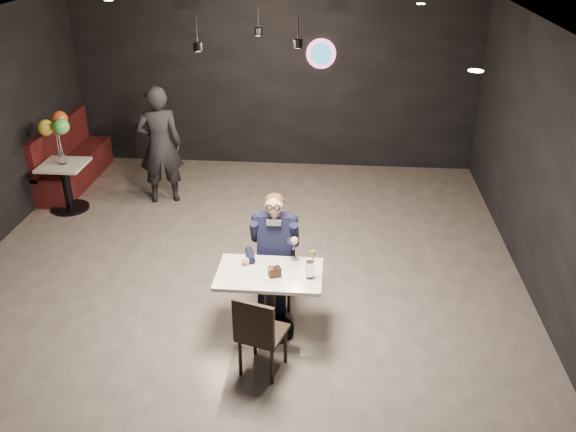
# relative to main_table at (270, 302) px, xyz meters

# --- Properties ---
(floor) EXTENTS (9.00, 9.00, 0.00)m
(floor) POSITION_rel_main_table_xyz_m (-0.48, 0.52, -0.38)
(floor) COLOR gray
(floor) RESTS_ON ground
(wall_sign) EXTENTS (0.50, 0.06, 0.50)m
(wall_sign) POSITION_rel_main_table_xyz_m (0.32, 4.99, 1.62)
(wall_sign) COLOR pink
(wall_sign) RESTS_ON floor
(pendant_lights) EXTENTS (1.40, 1.20, 0.36)m
(pendant_lights) POSITION_rel_main_table_xyz_m (-0.48, 2.52, 2.51)
(pendant_lights) COLOR black
(pendant_lights) RESTS_ON floor
(main_table) EXTENTS (1.10, 0.70, 0.75)m
(main_table) POSITION_rel_main_table_xyz_m (0.00, 0.00, 0.00)
(main_table) COLOR white
(main_table) RESTS_ON floor
(chair_far) EXTENTS (0.42, 0.46, 0.92)m
(chair_far) POSITION_rel_main_table_xyz_m (-0.00, 0.55, 0.09)
(chair_far) COLOR black
(chair_far) RESTS_ON floor
(chair_near) EXTENTS (0.54, 0.56, 0.92)m
(chair_near) POSITION_rel_main_table_xyz_m (-0.00, -0.61, 0.09)
(chair_near) COLOR black
(chair_near) RESTS_ON floor
(seated_man) EXTENTS (0.60, 0.80, 1.44)m
(seated_man) POSITION_rel_main_table_xyz_m (-0.00, 0.55, 0.34)
(seated_man) COLOR black
(seated_man) RESTS_ON floor
(dessert_plate) EXTENTS (0.21, 0.21, 0.01)m
(dessert_plate) POSITION_rel_main_table_xyz_m (0.04, -0.10, 0.38)
(dessert_plate) COLOR white
(dessert_plate) RESTS_ON main_table
(cake_slice) EXTENTS (0.15, 0.14, 0.09)m
(cake_slice) POSITION_rel_main_table_xyz_m (0.06, -0.08, 0.43)
(cake_slice) COLOR black
(cake_slice) RESTS_ON dessert_plate
(mint_leaf) EXTENTS (0.06, 0.04, 0.01)m
(mint_leaf) POSITION_rel_main_table_xyz_m (0.11, -0.08, 0.47)
(mint_leaf) COLOR green
(mint_leaf) RESTS_ON cake_slice
(sundae_glass) EXTENTS (0.08, 0.08, 0.19)m
(sundae_glass) POSITION_rel_main_table_xyz_m (0.42, -0.06, 0.47)
(sundae_glass) COLOR silver
(sundae_glass) RESTS_ON main_table
(wafer_cone) EXTENTS (0.07, 0.07, 0.12)m
(wafer_cone) POSITION_rel_main_table_xyz_m (0.45, -0.04, 0.62)
(wafer_cone) COLOR #BE804E
(wafer_cone) RESTS_ON sundae_glass
(booth_bench) EXTENTS (0.52, 2.09, 1.05)m
(booth_bench) POSITION_rel_main_table_xyz_m (-3.73, 3.80, 0.15)
(booth_bench) COLOR #3F0D11
(booth_bench) RESTS_ON floor
(side_table) EXTENTS (0.65, 0.65, 0.81)m
(side_table) POSITION_rel_main_table_xyz_m (-3.43, 2.80, 0.03)
(side_table) COLOR white
(side_table) RESTS_ON floor
(balloon_vase) EXTENTS (0.11, 0.11, 0.16)m
(balloon_vase) POSITION_rel_main_table_xyz_m (-3.43, 2.80, 0.46)
(balloon_vase) COLOR silver
(balloon_vase) RESTS_ON side_table
(balloon_bunch) EXTENTS (0.42, 0.42, 0.70)m
(balloon_bunch) POSITION_rel_main_table_xyz_m (-3.43, 2.80, 0.88)
(balloon_bunch) COLOR yellow
(balloon_bunch) RESTS_ON balloon_vase
(passerby) EXTENTS (0.77, 0.61, 1.85)m
(passerby) POSITION_rel_main_table_xyz_m (-2.06, 3.25, 0.55)
(passerby) COLOR black
(passerby) RESTS_ON floor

